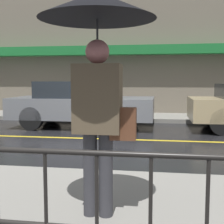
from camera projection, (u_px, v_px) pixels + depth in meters
ground_plane at (91, 139)px, 7.69m from camera, size 80.00×80.00×0.00m
sidewalk_far at (115, 117)px, 11.70m from camera, size 28.00×2.06×0.14m
lane_marking at (91, 138)px, 7.68m from camera, size 25.20×0.12×0.01m
building_storefront at (119, 36)px, 12.52m from camera, size 28.00×0.85×6.47m
pedestrian at (98, 39)px, 2.84m from camera, size 1.08×1.08×2.09m
car_grey at (82, 103)px, 9.51m from camera, size 4.28×1.83×1.40m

